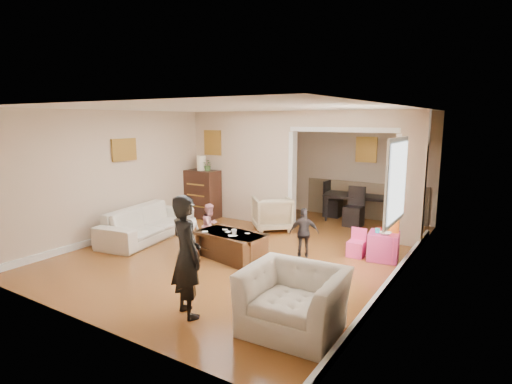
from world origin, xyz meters
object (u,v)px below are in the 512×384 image
Objects in this scene: dining_table at (362,207)px; child_toddler at (304,233)px; table_lamp at (201,163)px; coffee_cup at (234,232)px; dresser at (202,194)px; armchair_front at (294,300)px; play_table at (383,246)px; adult_person at (186,256)px; cyan_cup at (378,231)px; child_kneel_a at (188,229)px; coffee_table at (231,245)px; child_kneel_b at (210,226)px; sofa at (148,223)px; armchair_back at (272,213)px.

dining_table is 3.19m from child_toddler.
coffee_cup is (2.50, -2.17, -0.86)m from table_lamp.
dresser is 0.77m from table_lamp.
play_table is at bearing 82.61° from armchair_front.
adult_person reaches higher than dresser.
table_lamp reaches higher than cyan_cup.
table_lamp is 0.41× the size of child_kneel_a.
child_toddler is at bearing -42.47° from child_kneel_a.
adult_person reaches higher than cyan_cup.
cyan_cup is 0.09× the size of child_kneel_a.
coffee_table is 0.79m from child_kneel_b.
child_kneel_b reaches higher than coffee_cup.
child_toddler reaches higher than coffee_table.
dresser is 0.97× the size of coffee_table.
sofa is at bearing 102.13° from child_kneel_a.
dining_table is at bearing 27.52° from dresser.
adult_person is at bearing -71.10° from coffee_cup.
coffee_table is 2.22m from adult_person.
child_kneel_a is (-3.14, -1.50, 0.20)m from play_table.
coffee_cup is at bearing -147.31° from play_table.
armchair_back reaches higher than armchair_front.
armchair_front reaches higher than sofa.
armchair_front is at bearing -40.18° from table_lamp.
table_lamp is at bearing 170.74° from play_table.
adult_person is 2.79m from child_toddler.
armchair_front is at bearing 80.93° from armchair_back.
play_table is at bearing 178.19° from child_toddler.
sofa is 4.53m from cyan_cup.
table_lamp is 3.39m from coffee_table.
table_lamp is 0.41× the size of child_toddler.
adult_person is at bearing -167.57° from armchair_front.
table_lamp is 4.88m from play_table.
sofa is at bearing 90.59° from child_kneel_b.
cyan_cup is (4.58, -0.81, -0.84)m from table_lamp.
dining_table is (-0.97, 5.58, -0.05)m from armchair_front.
cyan_cup is at bearing 32.97° from coffee_cup.
coffee_table is (0.34, -2.03, -0.14)m from armchair_back.
dresser reaches higher than play_table.
coffee_table is 4.08m from dining_table.
table_lamp is (0.00, 0.00, 0.77)m from dresser.
child_kneel_a reaches higher than sofa.
dining_table is 2.13× the size of child_kneel_b.
sofa is at bearing -83.53° from dresser.
table_lamp is 0.20× the size of dining_table.
adult_person is at bearing -113.17° from cyan_cup.
coffee_cup is at bearing -116.43° from dining_table.
adult_person reaches higher than coffee_table.
dining_table is (-1.20, 2.58, 0.08)m from play_table.
child_kneel_a is at bearing -154.39° from play_table.
dresser reaches higher than coffee_cup.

